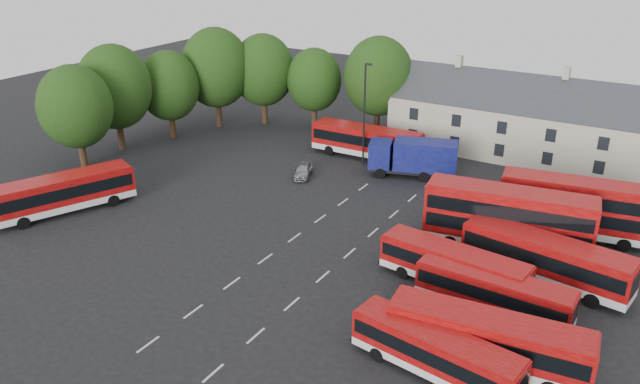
% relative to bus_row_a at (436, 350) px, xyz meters
% --- Properties ---
extents(ground, '(140.00, 140.00, 0.00)m').
position_rel_bus_row_a_xyz_m(ground, '(-15.60, 7.76, -1.65)').
color(ground, black).
rests_on(ground, ground).
extents(lane_markings, '(5.15, 33.80, 0.01)m').
position_rel_bus_row_a_xyz_m(lane_markings, '(-13.10, 9.76, -1.65)').
color(lane_markings, beige).
rests_on(lane_markings, ground).
extents(treeline, '(29.92, 32.59, 12.01)m').
position_rel_bus_row_a_xyz_m(treeline, '(-36.34, 27.13, 5.03)').
color(treeline, black).
rests_on(treeline, ground).
extents(terrace_houses, '(35.70, 7.13, 10.06)m').
position_rel_bus_row_a_xyz_m(terrace_houses, '(-1.60, 37.76, 2.21)').
color(terrace_houses, beige).
rests_on(terrace_houses, ground).
extents(bus_row_a, '(9.94, 3.56, 2.75)m').
position_rel_bus_row_a_xyz_m(bus_row_a, '(0.00, 0.00, 0.00)').
color(bus_row_a, silver).
rests_on(bus_row_a, ground).
extents(bus_row_b, '(11.43, 3.70, 3.17)m').
position_rel_bus_row_a_xyz_m(bus_row_b, '(2.17, 2.27, 0.26)').
color(bus_row_b, silver).
rests_on(bus_row_b, ground).
extents(bus_row_c, '(9.96, 2.67, 2.79)m').
position_rel_bus_row_a_xyz_m(bus_row_c, '(0.98, 7.52, 0.03)').
color(bus_row_c, silver).
rests_on(bus_row_c, ground).
extents(bus_row_d, '(10.50, 3.44, 2.91)m').
position_rel_bus_row_a_xyz_m(bus_row_d, '(-2.29, 9.23, 0.10)').
color(bus_row_d, silver).
rests_on(bus_row_d, ground).
extents(bus_row_e, '(11.83, 4.40, 3.27)m').
position_rel_bus_row_a_xyz_m(bus_row_e, '(2.91, 13.21, 0.31)').
color(bus_row_e, silver).
rests_on(bus_row_e, ground).
extents(bus_dd_south, '(12.55, 4.51, 5.03)m').
position_rel_bus_row_a_xyz_m(bus_dd_south, '(-0.64, 16.21, 1.21)').
color(bus_dd_south, silver).
rests_on(bus_dd_south, ground).
extents(bus_dd_north, '(11.89, 4.38, 4.77)m').
position_rel_bus_row_a_xyz_m(bus_dd_north, '(3.32, 21.41, 1.06)').
color(bus_dd_north, silver).
rests_on(bus_dd_north, ground).
extents(bus_west, '(6.93, 11.80, 3.30)m').
position_rel_bus_row_a_xyz_m(bus_west, '(-35.17, 3.61, 0.33)').
color(bus_west, silver).
rests_on(bus_west, ground).
extents(bus_north, '(11.93, 2.98, 3.36)m').
position_rel_bus_row_a_xyz_m(bus_north, '(-19.04, 29.09, 0.37)').
color(bus_north, silver).
rests_on(bus_north, ground).
extents(box_truck, '(8.87, 5.18, 3.70)m').
position_rel_bus_row_a_xyz_m(box_truck, '(-12.64, 26.73, 0.43)').
color(box_truck, black).
rests_on(box_truck, ground).
extents(silver_car, '(2.76, 4.01, 1.27)m').
position_rel_bus_row_a_xyz_m(silver_car, '(-21.94, 21.11, -1.02)').
color(silver_car, '#98999F').
rests_on(silver_car, ground).
extents(lamppost, '(0.73, 0.28, 10.57)m').
position_rel_bus_row_a_xyz_m(lamppost, '(-18.39, 27.11, 3.99)').
color(lamppost, black).
rests_on(lamppost, ground).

